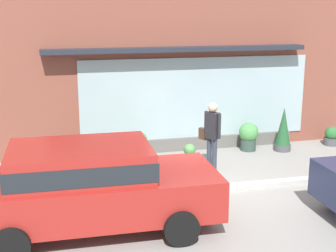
% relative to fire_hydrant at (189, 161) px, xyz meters
% --- Properties ---
extents(ground_plane, '(60.00, 60.00, 0.00)m').
position_rel_fire_hydrant_xyz_m(ground_plane, '(0.29, -0.72, -0.43)').
color(ground_plane, gray).
extents(curb_strip, '(14.00, 0.24, 0.12)m').
position_rel_fire_hydrant_xyz_m(curb_strip, '(0.29, -0.92, -0.37)').
color(curb_strip, '#B2B2AD').
rests_on(curb_strip, ground_plane).
extents(storefront, '(14.00, 0.81, 5.50)m').
position_rel_fire_hydrant_xyz_m(storefront, '(0.30, 2.46, 2.26)').
color(storefront, brown).
rests_on(storefront, ground_plane).
extents(fire_hydrant, '(0.41, 0.38, 0.84)m').
position_rel_fire_hydrant_xyz_m(fire_hydrant, '(0.00, 0.00, 0.00)').
color(fire_hydrant, '#4C8C47').
rests_on(fire_hydrant, ground_plane).
extents(pedestrian_with_handbag, '(0.40, 0.62, 1.71)m').
position_rel_fire_hydrant_xyz_m(pedestrian_with_handbag, '(0.66, 0.37, 0.57)').
color(pedestrian_with_handbag, '#333847').
rests_on(pedestrian_with_handbag, ground_plane).
extents(parked_car_red, '(4.43, 2.07, 1.57)m').
position_rel_fire_hydrant_xyz_m(parked_car_red, '(-2.47, -2.11, 0.46)').
color(parked_car_red, maroon).
rests_on(parked_car_red, ground_plane).
extents(potted_plant_low_front, '(0.44, 0.44, 0.79)m').
position_rel_fire_hydrant_xyz_m(potted_plant_low_front, '(-0.90, 1.57, 0.01)').
color(potted_plant_low_front, '#9E6042').
rests_on(potted_plant_low_front, ground_plane).
extents(potted_plant_doorstep, '(0.42, 0.42, 0.54)m').
position_rel_fire_hydrant_xyz_m(potted_plant_doorstep, '(-1.73, 1.70, -0.15)').
color(potted_plant_doorstep, '#4C4C51').
rests_on(potted_plant_doorstep, ground_plane).
extents(potted_plant_window_center, '(0.39, 0.39, 0.73)m').
position_rel_fire_hydrant_xyz_m(potted_plant_window_center, '(-2.54, 1.53, -0.06)').
color(potted_plant_window_center, '#4C4C51').
rests_on(potted_plant_window_center, ground_plane).
extents(potted_plant_window_right, '(0.54, 0.54, 0.79)m').
position_rel_fire_hydrant_xyz_m(potted_plant_window_right, '(2.25, 1.79, -0.00)').
color(potted_plant_window_right, '#33473D').
rests_on(potted_plant_window_right, ground_plane).
extents(potted_plant_by_entrance, '(0.43, 0.43, 0.55)m').
position_rel_fire_hydrant_xyz_m(potted_plant_by_entrance, '(4.82, 1.71, -0.17)').
color(potted_plant_by_entrance, '#4C4C51').
rests_on(potted_plant_by_entrance, ground_plane).
extents(potted_plant_corner_tall, '(0.46, 0.46, 1.22)m').
position_rel_fire_hydrant_xyz_m(potted_plant_corner_tall, '(3.17, 1.53, 0.16)').
color(potted_plant_corner_tall, '#4C4C51').
rests_on(potted_plant_corner_tall, ground_plane).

